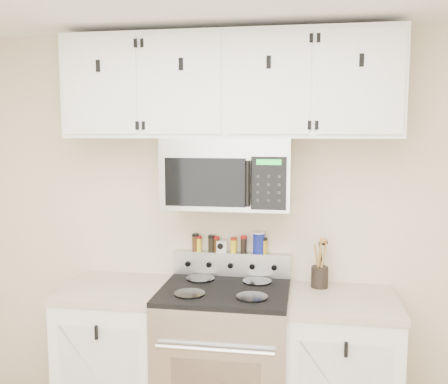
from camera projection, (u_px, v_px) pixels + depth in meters
name	position (u px, v px, depth m)	size (l,w,h in m)	color
back_wall	(232.00, 229.00, 3.25)	(3.50, 0.01, 2.50)	beige
range	(225.00, 362.00, 3.04)	(0.76, 0.65, 1.10)	#B7B7BA
base_cabinet_left	(118.00, 356.00, 3.17)	(0.64, 0.62, 0.92)	white
base_cabinet_right	(340.00, 373.00, 2.95)	(0.64, 0.62, 0.92)	white
microwave	(228.00, 173.00, 3.02)	(0.76, 0.44, 0.42)	#9E9EA3
upper_cabinets	(229.00, 86.00, 2.98)	(2.00, 0.35, 0.62)	white
utensil_crock	(320.00, 275.00, 3.08)	(0.10, 0.10, 0.30)	black
kitchen_timer	(221.00, 246.00, 3.24)	(0.07, 0.05, 0.08)	white
salt_canister	(259.00, 243.00, 3.20)	(0.08, 0.08, 0.14)	navy
spice_jar_0	(195.00, 242.00, 3.27)	(0.05, 0.05, 0.11)	#462610
spice_jar_1	(199.00, 243.00, 3.27)	(0.04, 0.04, 0.10)	yellow
spice_jar_2	(211.00, 243.00, 3.25)	(0.04, 0.04, 0.11)	black
spice_jar_3	(216.00, 244.00, 3.25)	(0.04, 0.04, 0.10)	#38210D
spice_jar_4	(234.00, 245.00, 3.23)	(0.04, 0.04, 0.10)	yellow
spice_jar_5	(244.00, 244.00, 3.22)	(0.04, 0.04, 0.11)	black
spice_jar_6	(257.00, 245.00, 3.20)	(0.04, 0.04, 0.10)	#40280F
spice_jar_7	(264.00, 246.00, 3.20)	(0.04, 0.04, 0.10)	gold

